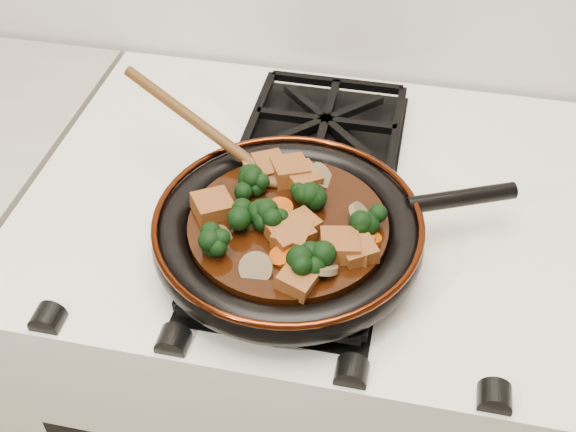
# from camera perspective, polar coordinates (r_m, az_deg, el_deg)

# --- Properties ---
(stove) EXTENTS (0.76, 0.60, 0.90)m
(stove) POSITION_cam_1_polar(r_m,az_deg,el_deg) (1.33, 1.21, -12.78)
(stove) COLOR white
(stove) RESTS_ON ground
(burner_grate_front) EXTENTS (0.23, 0.23, 0.03)m
(burner_grate_front) POSITION_cam_1_polar(r_m,az_deg,el_deg) (0.88, -0.08, -3.49)
(burner_grate_front) COLOR black
(burner_grate_front) RESTS_ON stove
(burner_grate_back) EXTENTS (0.23, 0.23, 0.03)m
(burner_grate_back) POSITION_cam_1_polar(r_m,az_deg,el_deg) (1.09, 2.99, 7.16)
(burner_grate_back) COLOR black
(burner_grate_back) RESTS_ON stove
(skillet) EXTENTS (0.43, 0.33, 0.05)m
(skillet) POSITION_cam_1_polar(r_m,az_deg,el_deg) (0.87, 0.14, -1.22)
(skillet) COLOR black
(skillet) RESTS_ON burner_grate_front
(braising_sauce) EXTENTS (0.24, 0.24, 0.02)m
(braising_sauce) POSITION_cam_1_polar(r_m,az_deg,el_deg) (0.87, -0.00, -1.00)
(braising_sauce) COLOR black
(braising_sauce) RESTS_ON skillet
(tofu_cube_0) EXTENTS (0.06, 0.06, 0.03)m
(tofu_cube_0) POSITION_cam_1_polar(r_m,az_deg,el_deg) (0.87, -5.98, 0.75)
(tofu_cube_0) COLOR brown
(tofu_cube_0) RESTS_ON braising_sauce
(tofu_cube_1) EXTENTS (0.06, 0.06, 0.03)m
(tofu_cube_1) POSITION_cam_1_polar(r_m,az_deg,el_deg) (0.84, 0.17, -1.42)
(tofu_cube_1) COLOR brown
(tofu_cube_1) RESTS_ON braising_sauce
(tofu_cube_2) EXTENTS (0.04, 0.04, 0.02)m
(tofu_cube_2) POSITION_cam_1_polar(r_m,az_deg,el_deg) (0.82, 5.57, -2.62)
(tofu_cube_2) COLOR brown
(tofu_cube_2) RESTS_ON braising_sauce
(tofu_cube_3) EXTENTS (0.05, 0.05, 0.03)m
(tofu_cube_3) POSITION_cam_1_polar(r_m,az_deg,el_deg) (0.82, 4.10, -2.39)
(tofu_cube_3) COLOR brown
(tofu_cube_3) RESTS_ON braising_sauce
(tofu_cube_4) EXTENTS (0.06, 0.05, 0.02)m
(tofu_cube_4) POSITION_cam_1_polar(r_m,az_deg,el_deg) (0.85, 1.00, -0.88)
(tofu_cube_4) COLOR brown
(tofu_cube_4) RESTS_ON braising_sauce
(tofu_cube_5) EXTENTS (0.06, 0.06, 0.03)m
(tofu_cube_5) POSITION_cam_1_polar(r_m,az_deg,el_deg) (0.93, -1.49, 3.93)
(tofu_cube_5) COLOR brown
(tofu_cube_5) RESTS_ON braising_sauce
(tofu_cube_6) EXTENTS (0.06, 0.06, 0.03)m
(tofu_cube_6) POSITION_cam_1_polar(r_m,az_deg,el_deg) (0.91, 1.12, 2.98)
(tofu_cube_6) COLOR brown
(tofu_cube_6) RESTS_ON braising_sauce
(tofu_cube_7) EXTENTS (0.06, 0.06, 0.03)m
(tofu_cube_7) POSITION_cam_1_polar(r_m,az_deg,el_deg) (0.92, 0.16, 3.57)
(tofu_cube_7) COLOR brown
(tofu_cube_7) RESTS_ON braising_sauce
(tofu_cube_8) EXTENTS (0.05, 0.05, 0.02)m
(tofu_cube_8) POSITION_cam_1_polar(r_m,az_deg,el_deg) (0.82, 5.65, -2.87)
(tofu_cube_8) COLOR brown
(tofu_cube_8) RESTS_ON braising_sauce
(tofu_cube_9) EXTENTS (0.05, 0.05, 0.03)m
(tofu_cube_9) POSITION_cam_1_polar(r_m,az_deg,el_deg) (0.84, 0.36, -1.53)
(tofu_cube_9) COLOR brown
(tofu_cube_9) RESTS_ON braising_sauce
(tofu_cube_10) EXTENTS (0.05, 0.05, 0.02)m
(tofu_cube_10) POSITION_cam_1_polar(r_m,az_deg,el_deg) (0.92, -2.37, 3.54)
(tofu_cube_10) COLOR brown
(tofu_cube_10) RESTS_ON braising_sauce
(tofu_cube_11) EXTENTS (0.05, 0.05, 0.03)m
(tofu_cube_11) POSITION_cam_1_polar(r_m,az_deg,el_deg) (0.79, 0.75, -5.07)
(tofu_cube_11) COLOR brown
(tofu_cube_11) RESTS_ON braising_sauce
(broccoli_floret_0) EXTENTS (0.09, 0.08, 0.06)m
(broccoli_floret_0) POSITION_cam_1_polar(r_m,az_deg,el_deg) (0.90, -2.78, 2.30)
(broccoli_floret_0) COLOR black
(broccoli_floret_0) RESTS_ON braising_sauce
(broccoli_floret_1) EXTENTS (0.08, 0.08, 0.07)m
(broccoli_floret_1) POSITION_cam_1_polar(r_m,az_deg,el_deg) (0.80, 1.72, -3.83)
(broccoli_floret_1) COLOR black
(broccoli_floret_1) RESTS_ON braising_sauce
(broccoli_floret_2) EXTENTS (0.08, 0.08, 0.06)m
(broccoli_floret_2) POSITION_cam_1_polar(r_m,az_deg,el_deg) (0.83, -5.44, -2.11)
(broccoli_floret_2) COLOR black
(broccoli_floret_2) RESTS_ON braising_sauce
(broccoli_floret_3) EXTENTS (0.08, 0.08, 0.07)m
(broccoli_floret_3) POSITION_cam_1_polar(r_m,az_deg,el_deg) (0.85, 6.37, -0.47)
(broccoli_floret_3) COLOR black
(broccoli_floret_3) RESTS_ON braising_sauce
(broccoli_floret_4) EXTENTS (0.08, 0.09, 0.06)m
(broccoli_floret_4) POSITION_cam_1_polar(r_m,az_deg,el_deg) (0.85, -2.99, -0.51)
(broccoli_floret_4) COLOR black
(broccoli_floret_4) RESTS_ON braising_sauce
(broccoli_floret_5) EXTENTS (0.08, 0.08, 0.06)m
(broccoli_floret_5) POSITION_cam_1_polar(r_m,az_deg,el_deg) (0.88, 1.43, 1.47)
(broccoli_floret_5) COLOR black
(broccoli_floret_5) RESTS_ON braising_sauce
(broccoli_floret_6) EXTENTS (0.09, 0.09, 0.07)m
(broccoli_floret_6) POSITION_cam_1_polar(r_m,az_deg,el_deg) (0.85, -1.33, -0.61)
(broccoli_floret_6) COLOR black
(broccoli_floret_6) RESTS_ON braising_sauce
(carrot_coin_0) EXTENTS (0.03, 0.03, 0.02)m
(carrot_coin_0) POSITION_cam_1_polar(r_m,az_deg,el_deg) (0.84, 6.45, -1.79)
(carrot_coin_0) COLOR #AE3C04
(carrot_coin_0) RESTS_ON braising_sauce
(carrot_coin_1) EXTENTS (0.03, 0.03, 0.02)m
(carrot_coin_1) POSITION_cam_1_polar(r_m,az_deg,el_deg) (0.82, -0.51, -3.20)
(carrot_coin_1) COLOR #AE3C04
(carrot_coin_1) RESTS_ON braising_sauce
(carrot_coin_2) EXTENTS (0.03, 0.03, 0.01)m
(carrot_coin_2) POSITION_cam_1_polar(r_m,az_deg,el_deg) (0.87, -0.58, 0.64)
(carrot_coin_2) COLOR #AE3C04
(carrot_coin_2) RESTS_ON braising_sauce
(carrot_coin_3) EXTENTS (0.03, 0.03, 0.02)m
(carrot_coin_3) POSITION_cam_1_polar(r_m,az_deg,el_deg) (0.90, -2.70, 2.20)
(carrot_coin_3) COLOR #AE3C04
(carrot_coin_3) RESTS_ON braising_sauce
(carrot_coin_4) EXTENTS (0.03, 0.03, 0.02)m
(carrot_coin_4) POSITION_cam_1_polar(r_m,az_deg,el_deg) (0.82, 1.84, -3.20)
(carrot_coin_4) COLOR #AE3C04
(carrot_coin_4) RESTS_ON braising_sauce
(mushroom_slice_0) EXTENTS (0.03, 0.04, 0.03)m
(mushroom_slice_0) POSITION_cam_1_polar(r_m,az_deg,el_deg) (0.83, -5.42, -1.95)
(mushroom_slice_0) COLOR brown
(mushroom_slice_0) RESTS_ON braising_sauce
(mushroom_slice_1) EXTENTS (0.04, 0.04, 0.03)m
(mushroom_slice_1) POSITION_cam_1_polar(r_m,az_deg,el_deg) (0.86, 5.77, -0.00)
(mushroom_slice_1) COLOR brown
(mushroom_slice_1) RESTS_ON braising_sauce
(mushroom_slice_2) EXTENTS (0.04, 0.04, 0.03)m
(mushroom_slice_2) POSITION_cam_1_polar(r_m,az_deg,el_deg) (0.80, 2.64, -4.09)
(mushroom_slice_2) COLOR brown
(mushroom_slice_2) RESTS_ON braising_sauce
(mushroom_slice_3) EXTENTS (0.04, 0.03, 0.03)m
(mushroom_slice_3) POSITION_cam_1_polar(r_m,az_deg,el_deg) (0.80, -2.55, -4.12)
(mushroom_slice_3) COLOR brown
(mushroom_slice_3) RESTS_ON braising_sauce
(mushroom_slice_4) EXTENTS (0.03, 0.04, 0.03)m
(mushroom_slice_4) POSITION_cam_1_polar(r_m,az_deg,el_deg) (0.92, 2.57, 3.14)
(mushroom_slice_4) COLOR brown
(mushroom_slice_4) RESTS_ON braising_sauce
(wooden_spoon) EXTENTS (0.15, 0.09, 0.24)m
(wooden_spoon) POSITION_cam_1_polar(r_m,az_deg,el_deg) (0.94, -4.86, 5.68)
(wooden_spoon) COLOR #4E2F10
(wooden_spoon) RESTS_ON braising_sauce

